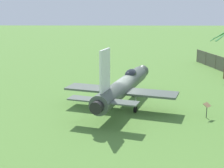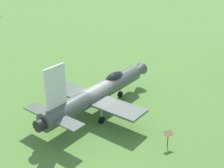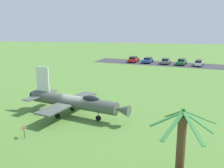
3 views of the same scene
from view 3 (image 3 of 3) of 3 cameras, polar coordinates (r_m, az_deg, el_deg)
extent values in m
plane|color=#568438|center=(30.20, -8.51, -6.92)|extent=(200.00, 200.00, 0.00)
cube|color=#38383D|center=(66.88, 11.52, 4.37)|extent=(36.96, 15.42, 0.00)
cylinder|color=#4C564C|center=(29.65, -8.63, -3.86)|extent=(10.97, 4.78, 1.42)
cone|color=#4C564C|center=(26.68, 2.21, -5.72)|extent=(1.90, 1.65, 1.21)
cylinder|color=black|center=(33.26, -16.76, -2.35)|extent=(0.84, 1.00, 0.85)
ellipsoid|color=black|center=(28.17, -4.63, -3.40)|extent=(2.37, 1.54, 0.84)
cube|color=white|center=(31.68, -14.97, 1.07)|extent=(1.75, 0.69, 2.96)
cube|color=#4C564C|center=(32.08, -6.67, -2.77)|extent=(3.09, 4.29, 0.16)
cube|color=#4C564C|center=(28.06, -12.69, -5.45)|extent=(3.09, 4.29, 0.16)
cube|color=#4C564C|center=(33.62, -13.49, -1.72)|extent=(1.60, 2.05, 0.10)
cube|color=#4C564C|center=(31.35, -17.30, -3.09)|extent=(1.60, 2.05, 0.10)
cylinder|color=#A5A8AD|center=(28.17, -3.03, -6.32)|extent=(0.12, 0.12, 1.25)
cylinder|color=black|center=(28.39, -3.02, -7.51)|extent=(0.63, 0.36, 0.60)
cylinder|color=#A5A8AD|center=(31.60, -8.72, -4.21)|extent=(0.12, 0.12, 1.25)
cylinder|color=black|center=(31.79, -8.68, -5.29)|extent=(0.63, 0.36, 0.60)
cylinder|color=#A5A8AD|center=(29.48, -11.94, -5.68)|extent=(0.12, 0.12, 1.25)
cylinder|color=black|center=(29.70, -11.88, -6.82)|extent=(0.63, 0.36, 0.60)
cylinder|color=brown|center=(17.08, 14.75, -14.88)|extent=(0.55, 0.55, 5.05)
cube|color=#387F3D|center=(15.93, 11.63, -7.63)|extent=(1.88, 0.44, 0.95)
cube|color=#387F3D|center=(15.03, 13.15, -9.04)|extent=(1.44, 2.19, 1.01)
cube|color=#387F3D|center=(15.10, 17.45, -9.22)|extent=(1.07, 2.25, 1.08)
cube|color=#387F3D|center=(15.95, 18.59, -8.06)|extent=(1.66, 0.79, 0.99)
cube|color=#387F3D|center=(16.78, 18.83, -6.99)|extent=(2.12, 1.22, 1.09)
cube|color=#387F3D|center=(17.13, 15.34, -6.30)|extent=(0.46, 1.84, 1.27)
cube|color=#387F3D|center=(16.91, 13.30, -6.44)|extent=(1.08, 1.72, 1.04)
cylinder|color=#333333|center=(25.69, -18.70, -10.25)|extent=(0.06, 0.06, 0.90)
cube|color=olive|center=(25.47, -18.79, -9.08)|extent=(0.71, 0.70, 0.25)
cube|color=silver|center=(65.92, 18.51, 4.32)|extent=(2.73, 4.69, 0.56)
cube|color=black|center=(65.49, 18.51, 4.76)|extent=(1.95, 2.57, 0.56)
cylinder|color=black|center=(67.47, 17.88, 4.33)|extent=(0.37, 0.67, 0.64)
cylinder|color=black|center=(67.34, 19.33, 4.20)|extent=(0.37, 0.67, 0.64)
cylinder|color=black|center=(64.61, 17.61, 3.96)|extent=(0.37, 0.67, 0.64)
cylinder|color=black|center=(64.47, 19.12, 3.83)|extent=(0.37, 0.67, 0.64)
cube|color=#1E6B3D|center=(66.23, 14.97, 4.64)|extent=(2.95, 4.67, 0.63)
cube|color=black|center=(66.49, 15.06, 5.16)|extent=(2.08, 2.59, 0.49)
cylinder|color=black|center=(64.73, 15.48, 4.12)|extent=(0.39, 0.68, 0.64)
cylinder|color=black|center=(65.06, 13.94, 4.26)|extent=(0.39, 0.68, 0.64)
cylinder|color=black|center=(67.52, 15.93, 4.47)|extent=(0.39, 0.68, 0.64)
cylinder|color=black|center=(67.83, 14.46, 4.61)|extent=(0.39, 0.68, 0.64)
cube|color=slate|center=(66.76, 11.69, 4.86)|extent=(2.55, 4.42, 0.56)
cube|color=black|center=(66.35, 11.67, 5.28)|extent=(1.92, 2.40, 0.52)
cylinder|color=black|center=(68.26, 11.03, 4.84)|extent=(0.32, 0.67, 0.64)
cylinder|color=black|center=(68.05, 12.61, 4.74)|extent=(0.32, 0.67, 0.64)
cylinder|color=black|center=(65.57, 10.70, 4.50)|extent=(0.32, 0.67, 0.64)
cylinder|color=black|center=(65.35, 12.35, 4.39)|extent=(0.32, 0.67, 0.64)
cube|color=#23429E|center=(67.67, 7.82, 5.13)|extent=(2.91, 4.66, 0.56)
cube|color=black|center=(67.93, 7.91, 5.60)|extent=(2.11, 2.57, 0.47)
cylinder|color=black|center=(66.11, 8.29, 4.67)|extent=(0.37, 0.67, 0.64)
cylinder|color=black|center=(66.61, 6.68, 4.79)|extent=(0.37, 0.67, 0.64)
cylinder|color=black|center=(68.84, 8.90, 5.01)|extent=(0.37, 0.67, 0.64)
cylinder|color=black|center=(69.32, 7.35, 5.12)|extent=(0.37, 0.67, 0.64)
cube|color=red|center=(68.62, 4.77, 5.36)|extent=(2.76, 4.81, 0.62)
cube|color=black|center=(68.20, 4.70, 5.80)|extent=(2.05, 2.62, 0.55)
cylinder|color=black|center=(70.35, 4.32, 5.32)|extent=(0.34, 0.67, 0.64)
cylinder|color=black|center=(69.85, 5.86, 5.22)|extent=(0.34, 0.67, 0.64)
cylinder|color=black|center=(67.51, 3.63, 4.97)|extent=(0.34, 0.67, 0.64)
cylinder|color=black|center=(67.00, 5.23, 4.88)|extent=(0.34, 0.67, 0.64)
camera|label=1|loc=(44.82, -43.55, 7.32)|focal=53.55mm
camera|label=2|loc=(34.14, -48.79, 12.12)|focal=47.33mm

